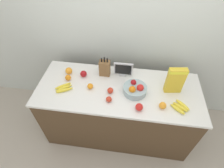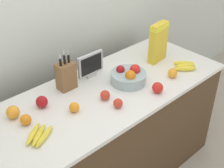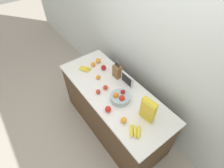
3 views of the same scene
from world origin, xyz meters
The scene contains 16 objects.
wall_back centered at (0.00, 0.60, 1.30)m, with size 9.00×0.06×2.60m.
counter centered at (0.00, 0.00, 0.46)m, with size 1.93×0.78×0.92m.
knife_block centered at (-0.20, 0.22, 1.02)m, with size 0.13×0.09×0.31m.
small_monitor centered at (0.03, 0.22, 1.03)m, with size 0.23×0.03×0.20m.
cereal_box centered at (0.61, 0.05, 1.10)m, with size 0.20×0.09×0.33m.
fruit_bowl centered at (0.19, -0.03, 0.97)m, with size 0.27×0.27×0.14m.
banana_bunch_left centered at (-0.63, -0.10, 0.93)m, with size 0.22×0.20×0.04m.
banana_bunch_right centered at (0.68, -0.19, 0.94)m, with size 0.22×0.21×0.04m.
apple_rightmost centered at (-0.09, -0.07, 0.95)m, with size 0.07×0.07×0.07m, color red.
apple_middle centered at (0.24, -0.27, 0.96)m, with size 0.08×0.08×0.08m, color red.
apple_rear centered at (-0.46, 0.15, 0.96)m, with size 0.08×0.08×0.08m, color #A31419.
apple_leftmost centered at (-0.08, -0.20, 0.95)m, with size 0.07×0.07×0.07m, color red.
orange_by_cereal centered at (-0.65, 0.18, 0.96)m, with size 0.09×0.09×0.09m, color orange.
orange_back_center centered at (-0.63, 0.06, 0.95)m, with size 0.07×0.07×0.07m, color orange.
orange_mid_left centered at (0.49, -0.21, 0.95)m, with size 0.08×0.08×0.08m, color orange.
orange_mid_right centered at (-0.33, -0.04, 0.95)m, with size 0.07×0.07×0.07m, color orange.
Camera 2 is at (-1.25, -1.41, 2.20)m, focal length 50.00 mm.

